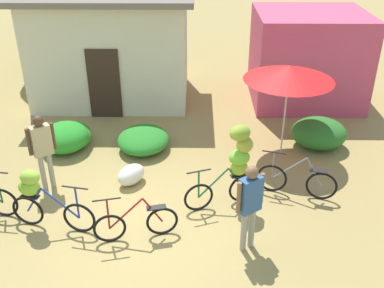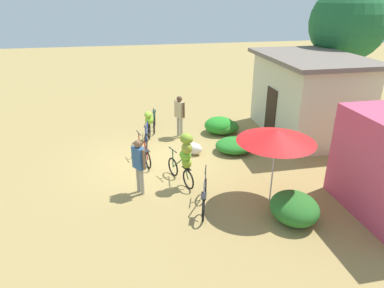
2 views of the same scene
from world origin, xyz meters
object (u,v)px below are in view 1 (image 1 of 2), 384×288
at_px(market_umbrella, 289,73).
at_px(person_bystander, 250,200).
at_px(building_low, 112,46).
at_px(shop_pink, 307,58).
at_px(produce_sack, 131,175).
at_px(person_vendor, 42,145).
at_px(bicycle_rightmost, 296,181).
at_px(bicycle_center_loaded, 136,223).
at_px(bicycle_near_pile, 38,194).
at_px(bicycle_by_shop, 236,159).

height_order(market_umbrella, person_bystander, market_umbrella).
xyz_separation_m(building_low, market_umbrella, (4.71, -3.51, 0.40)).
distance_m(shop_pink, produce_sack, 6.89).
xyz_separation_m(produce_sack, person_vendor, (-1.77, -0.20, 0.85)).
distance_m(bicycle_rightmost, person_bystander, 2.16).
bearing_deg(bicycle_rightmost, shop_pink, 76.95).
height_order(building_low, bicycle_center_loaded, building_low).
relative_size(market_umbrella, bicycle_near_pile, 1.33).
height_order(building_low, shop_pink, building_low).
xyz_separation_m(building_low, person_bystander, (3.52, -7.10, -0.59)).
bearing_deg(bicycle_rightmost, bicycle_by_shop, -167.25).
xyz_separation_m(building_low, shop_pink, (5.92, -0.18, -0.29)).
bearing_deg(bicycle_rightmost, building_low, 130.84).
relative_size(bicycle_center_loaded, produce_sack, 2.19).
relative_size(building_low, shop_pink, 1.57).
bearing_deg(market_umbrella, bicycle_rightmost, -90.53).
relative_size(shop_pink, produce_sack, 4.57).
bearing_deg(produce_sack, bicycle_near_pile, -135.00).
bearing_deg(person_vendor, shop_pink, 37.72).
bearing_deg(building_low, person_bystander, -63.67).
height_order(bicycle_center_loaded, person_vendor, person_vendor).
bearing_deg(market_umbrella, person_bystander, -108.46).
bearing_deg(building_low, bicycle_center_loaded, -77.70).
xyz_separation_m(building_low, produce_sack, (1.16, -5.03, -1.43)).
height_order(shop_pink, bicycle_rightmost, shop_pink).
height_order(market_umbrella, produce_sack, market_umbrella).
height_order(building_low, person_vendor, building_low).
relative_size(bicycle_rightmost, produce_sack, 2.32).
bearing_deg(person_bystander, person_vendor, 155.58).
xyz_separation_m(market_umbrella, bicycle_near_pile, (-5.05, -3.02, -1.32)).
bearing_deg(bicycle_center_loaded, person_vendor, 142.20).
height_order(shop_pink, bicycle_near_pile, shop_pink).
xyz_separation_m(bicycle_center_loaded, person_bystander, (2.02, -0.24, 0.72)).
bearing_deg(bicycle_center_loaded, person_bystander, -6.72).
height_order(person_vendor, person_bystander, person_vendor).
bearing_deg(person_bystander, bicycle_by_shop, 95.44).
xyz_separation_m(shop_pink, bicycle_by_shop, (-2.53, -5.55, -0.30)).
xyz_separation_m(person_vendor, person_bystander, (4.13, -1.87, -0.01)).
distance_m(bicycle_near_pile, person_bystander, 3.91).
relative_size(bicycle_by_shop, produce_sack, 2.52).
height_order(shop_pink, person_bystander, shop_pink).
relative_size(market_umbrella, bicycle_rightmost, 1.37).
relative_size(building_low, bicycle_by_shop, 2.84).
bearing_deg(produce_sack, market_umbrella, 23.14).
xyz_separation_m(bicycle_center_loaded, produce_sack, (-0.34, 1.84, -0.12)).
xyz_separation_m(building_low, person_vendor, (-0.61, -5.23, -0.58)).
xyz_separation_m(building_low, bicycle_by_shop, (3.38, -5.73, -0.59)).
xyz_separation_m(bicycle_rightmost, person_bystander, (-1.18, -1.67, 0.70)).
distance_m(person_vendor, person_bystander, 4.53).
height_order(bicycle_center_loaded, person_bystander, person_bystander).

